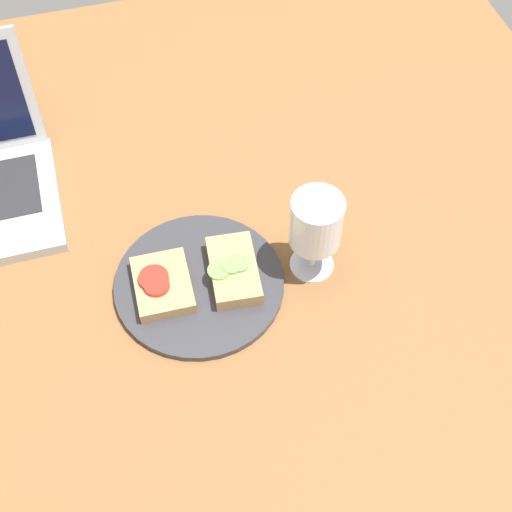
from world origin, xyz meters
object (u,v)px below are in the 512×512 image
at_px(sandwich_with_cucumber, 234,270).
at_px(plate, 199,284).
at_px(wine_glass, 316,225).
at_px(sandwich_with_tomato, 162,284).

bearing_deg(sandwich_with_cucumber, plate, 177.17).
relative_size(plate, wine_glass, 1.71).
xyz_separation_m(sandwich_with_cucumber, wine_glass, (0.12, -0.01, 0.07)).
bearing_deg(sandwich_with_cucumber, wine_glass, -3.29).
height_order(sandwich_with_cucumber, sandwich_with_tomato, sandwich_with_cucumber).
bearing_deg(sandwich_with_cucumber, sandwich_with_tomato, 177.24).
relative_size(plate, sandwich_with_cucumber, 2.04).
xyz_separation_m(plate, sandwich_with_cucumber, (0.05, -0.00, 0.02)).
bearing_deg(plate, wine_glass, -3.15).
distance_m(sandwich_with_cucumber, sandwich_with_tomato, 0.11).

